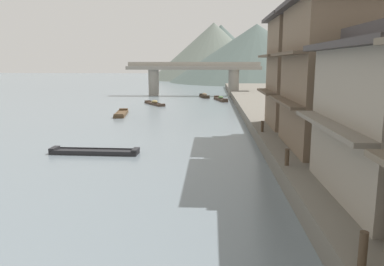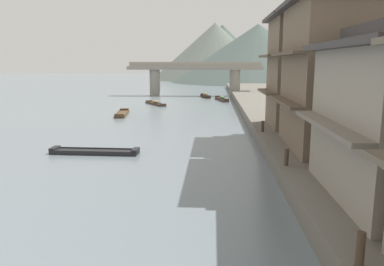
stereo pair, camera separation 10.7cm
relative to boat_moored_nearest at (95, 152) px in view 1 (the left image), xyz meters
The scene contains 15 objects.
riverbank_right 22.19m from the boat_moored_nearest, 28.66° to the left, with size 18.00×110.00×0.89m, color #6B665B.
boat_moored_nearest is the anchor object (origin of this frame).
boat_moored_second 28.06m from the boat_moored_nearest, 90.82° to the left, with size 3.49×5.03×0.63m.
boat_moored_far 39.74m from the boat_moored_nearest, 81.13° to the left, with size 1.82×4.11×0.73m.
boat_midriver_drifting 17.72m from the boat_moored_nearest, 98.04° to the left, with size 1.66×5.11×0.45m.
boat_midriver_upstream 35.24m from the boat_moored_nearest, 75.74° to the left, with size 2.06×5.47×0.69m.
house_waterfront_tall 15.27m from the boat_moored_nearest, ahead, with size 6.49×7.60×8.74m.
house_waterfront_narrow 15.67m from the boat_moored_nearest, 22.80° to the left, with size 5.17×6.17×8.74m.
mooring_post_dock_near 18.05m from the boat_moored_nearest, 53.07° to the right, with size 0.20×0.20×0.90m, color #473828.
mooring_post_dock_mid 12.14m from the boat_moored_nearest, 26.49° to the right, with size 0.20×0.20×0.79m, color #473828.
mooring_post_dock_far 11.38m from the boat_moored_nearest, 17.18° to the left, with size 0.20×0.20×0.76m, color #473828.
stone_bridge 43.18m from the boat_moored_nearest, 84.42° to the left, with size 22.95×2.40×5.72m.
hill_far_west 93.96m from the boat_moored_nearest, 77.50° to the left, with size 51.05×51.05×16.63m, color #4C5B56.
hill_far_centre 109.78m from the boat_moored_nearest, 84.59° to the left, with size 38.88×38.88×18.09m, color #4C5B56.
hill_far_east 107.84m from the boat_moored_nearest, 85.78° to the left, with size 42.66×42.66×18.67m, color slate.
Camera 1 is at (3.08, -3.36, 5.63)m, focal length 35.43 mm.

